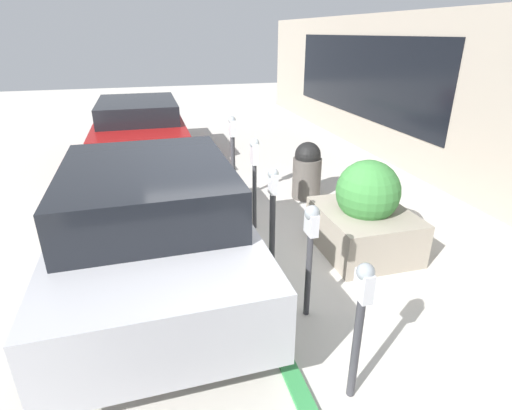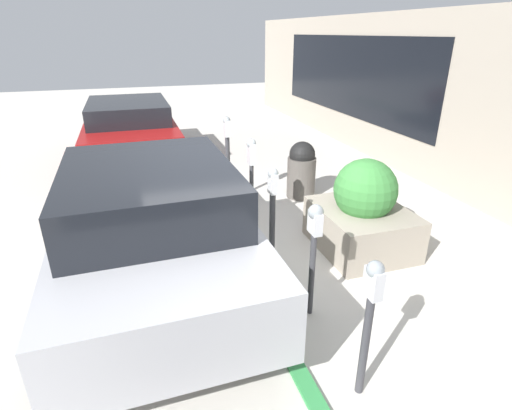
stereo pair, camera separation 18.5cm
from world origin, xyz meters
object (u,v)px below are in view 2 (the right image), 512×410
parked_car_rear (130,128)px  planter_box (363,214)px  parking_meter_nearest (370,309)px  parking_meter_farthest (228,151)px  parked_car_middle (153,225)px  parking_meter_second (314,238)px  trash_bin (301,170)px  parking_meter_fourth (251,167)px  parking_meter_middle (273,206)px

parked_car_rear → planter_box: bearing=-151.3°
parking_meter_nearest → parked_car_rear: size_ratio=0.29×
parking_meter_farthest → parked_car_middle: (-2.39, 1.48, -0.12)m
parking_meter_second → trash_bin: size_ratio=1.24×
parking_meter_farthest → parked_car_middle: bearing=148.2°
parking_meter_fourth → planter_box: 1.76m
parking_meter_farthest → trash_bin: 1.44m
parking_meter_nearest → trash_bin: bearing=-17.0°
parking_meter_middle → planter_box: (0.03, -1.37, -0.32)m
parking_meter_nearest → parking_meter_second: (1.11, -0.04, 0.06)m
parking_meter_second → parking_meter_fourth: parking_meter_fourth is taller
parking_meter_nearest → trash_bin: parking_meter_nearest is taller
parking_meter_middle → trash_bin: parking_meter_middle is taller
parking_meter_nearest → parking_meter_middle: bearing=0.6°
parking_meter_second → parking_meter_middle: (1.10, 0.06, -0.08)m
parked_car_middle → trash_bin: 3.60m
trash_bin → planter_box: bearing=-179.3°
parked_car_rear → trash_bin: 4.51m
parking_meter_middle → parked_car_rear: (5.52, 1.61, -0.07)m
parking_meter_nearest → parking_meter_middle: 2.21m
planter_box → parking_meter_nearest: bearing=149.0°
parked_car_rear → parking_meter_nearest: bearing=-167.9°
planter_box → parked_car_rear: 6.25m
parking_meter_farthest → parking_meter_fourth: bearing=-176.2°
parked_car_rear → trash_bin: (-3.40, -2.95, -0.26)m
parking_meter_middle → parking_meter_farthest: bearing=0.4°
parking_meter_farthest → planter_box: parking_meter_farthest is taller
parking_meter_farthest → planter_box: size_ratio=1.13×
parking_meter_middle → parked_car_rear: parked_car_rear is taller
parking_meter_middle → parking_meter_nearest: bearing=-179.4°
parking_meter_nearest → parking_meter_second: size_ratio=1.00×
parking_meter_middle → trash_bin: bearing=-32.4°
parking_meter_second → parked_car_rear: parked_car_rear is taller
planter_box → parked_car_rear: size_ratio=0.31×
parking_meter_second → parked_car_rear: 6.82m
parked_car_rear → trash_bin: size_ratio=4.23×
parking_meter_fourth → parked_car_middle: parked_car_middle is taller
parking_meter_middle → parked_car_middle: 1.50m
parking_meter_second → trash_bin: 3.49m
planter_box → trash_bin: bearing=0.7°
parking_meter_middle → parked_car_middle: parked_car_middle is taller
parking_meter_second → parking_meter_fourth: size_ratio=0.90×
parking_meter_middle → planter_box: bearing=-88.6°
parking_meter_nearest → parked_car_middle: (2.13, 1.52, -0.04)m
planter_box → parked_car_middle: size_ratio=0.33×
parking_meter_fourth → parking_meter_farthest: 1.19m
parking_meter_fourth → trash_bin: size_ratio=1.37×
parking_meter_fourth → parking_meter_second: bearing=179.9°
parking_meter_farthest → parked_car_rear: parking_meter_farthest is taller
parking_meter_fourth → trash_bin: 1.70m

